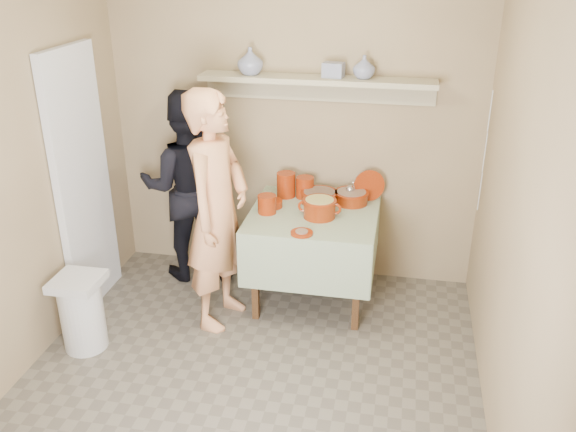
% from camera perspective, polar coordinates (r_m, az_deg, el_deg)
% --- Properties ---
extents(ground, '(3.50, 3.50, 0.00)m').
position_cam_1_polar(ground, '(4.05, -4.29, -16.58)').
color(ground, '#625A4D').
rests_on(ground, ground).
extents(tile_panel, '(0.06, 0.70, 2.00)m').
position_cam_1_polar(tile_panel, '(4.83, -18.65, 2.99)').
color(tile_panel, silver).
rests_on(tile_panel, ground).
extents(plate_stack_a, '(0.15, 0.15, 0.20)m').
position_cam_1_polar(plate_stack_a, '(4.92, -0.19, 2.94)').
color(plate_stack_a, maroon).
rests_on(plate_stack_a, serving_table).
extents(plate_stack_b, '(0.14, 0.14, 0.17)m').
position_cam_1_polar(plate_stack_b, '(4.90, 1.60, 2.70)').
color(plate_stack_b, maroon).
rests_on(plate_stack_b, serving_table).
extents(bowl_stack, '(0.14, 0.14, 0.14)m').
position_cam_1_polar(bowl_stack, '(4.62, -1.98, 1.12)').
color(bowl_stack, maroon).
rests_on(bowl_stack, serving_table).
extents(empty_bowl, '(0.18, 0.18, 0.05)m').
position_cam_1_polar(empty_bowl, '(4.75, -1.58, 1.18)').
color(empty_bowl, maroon).
rests_on(empty_bowl, serving_table).
extents(propped_lid, '(0.26, 0.14, 0.25)m').
position_cam_1_polar(propped_lid, '(4.89, 7.60, 2.84)').
color(propped_lid, maroon).
rests_on(propped_lid, serving_table).
extents(vase_right, '(0.21, 0.21, 0.17)m').
position_cam_1_polar(vase_right, '(4.66, 7.13, 13.67)').
color(vase_right, navy).
rests_on(vase_right, wall_shelf).
extents(vase_left, '(0.23, 0.23, 0.20)m').
position_cam_1_polar(vase_left, '(4.78, -3.55, 14.27)').
color(vase_left, navy).
rests_on(vase_left, wall_shelf).
extents(ceramic_box, '(0.17, 0.13, 0.11)m').
position_cam_1_polar(ceramic_box, '(4.69, 4.28, 13.47)').
color(ceramic_box, navy).
rests_on(ceramic_box, wall_shelf).
extents(person_cook, '(0.54, 0.71, 1.78)m').
position_cam_1_polar(person_cook, '(4.38, -6.63, 0.42)').
color(person_cook, tan).
rests_on(person_cook, ground).
extents(person_helper, '(0.91, 0.79, 1.61)m').
position_cam_1_polar(person_helper, '(5.10, -9.36, 2.75)').
color(person_helper, black).
rests_on(person_helper, ground).
extents(room_shell, '(3.04, 3.54, 2.62)m').
position_cam_1_polar(room_shell, '(3.24, -5.16, 5.54)').
color(room_shell, '#9C835F').
rests_on(room_shell, ground).
extents(serving_table, '(0.97, 0.97, 0.76)m').
position_cam_1_polar(serving_table, '(4.72, 2.42, -0.92)').
color(serving_table, '#4C2D16').
rests_on(serving_table, ground).
extents(cazuela_meat_a, '(0.30, 0.30, 0.10)m').
position_cam_1_polar(cazuela_meat_a, '(4.81, 2.94, 1.87)').
color(cazuela_meat_a, '#681A05').
rests_on(cazuela_meat_a, serving_table).
extents(cazuela_meat_b, '(0.28, 0.28, 0.10)m').
position_cam_1_polar(cazuela_meat_b, '(4.83, 5.95, 1.86)').
color(cazuela_meat_b, '#681A05').
rests_on(cazuela_meat_b, serving_table).
extents(ladle, '(0.08, 0.26, 0.19)m').
position_cam_1_polar(ladle, '(4.82, 5.84, 2.48)').
color(ladle, silver).
rests_on(ladle, cazuela_meat_b).
extents(cazuela_rice, '(0.33, 0.25, 0.14)m').
position_cam_1_polar(cazuela_rice, '(4.55, 2.97, 0.88)').
color(cazuela_rice, '#681A05').
rests_on(cazuela_rice, serving_table).
extents(front_plate, '(0.16, 0.16, 0.03)m').
position_cam_1_polar(front_plate, '(4.30, 1.29, -1.57)').
color(front_plate, maroon).
rests_on(front_plate, serving_table).
extents(wall_shelf, '(1.80, 0.25, 0.21)m').
position_cam_1_polar(wall_shelf, '(4.75, 2.73, 12.39)').
color(wall_shelf, tan).
rests_on(wall_shelf, room_shell).
extents(trash_bin, '(0.32, 0.32, 0.56)m').
position_cam_1_polar(trash_bin, '(4.55, -18.72, -8.52)').
color(trash_bin, silver).
rests_on(trash_bin, ground).
extents(electrical_cord, '(0.01, 0.05, 0.90)m').
position_cam_1_polar(electrical_cord, '(4.68, 17.94, 5.69)').
color(electrical_cord, silver).
rests_on(electrical_cord, wall_shelf).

